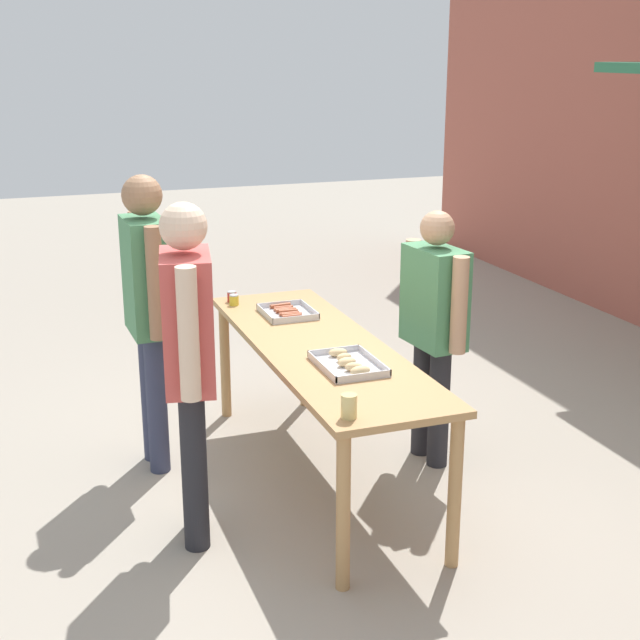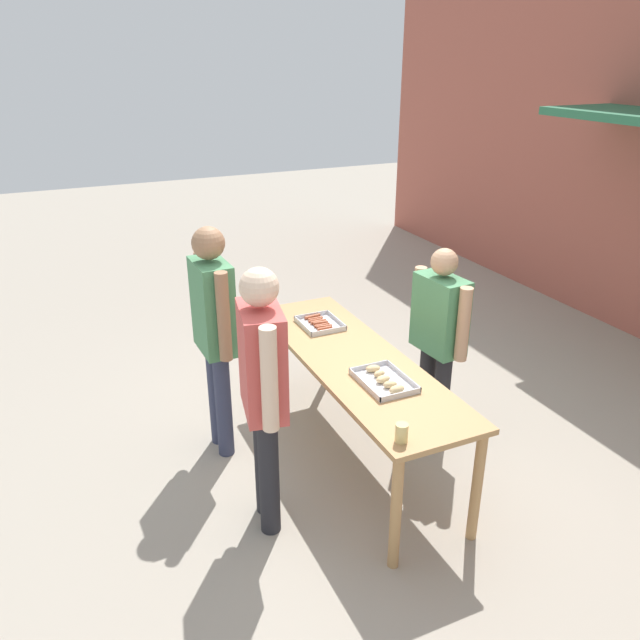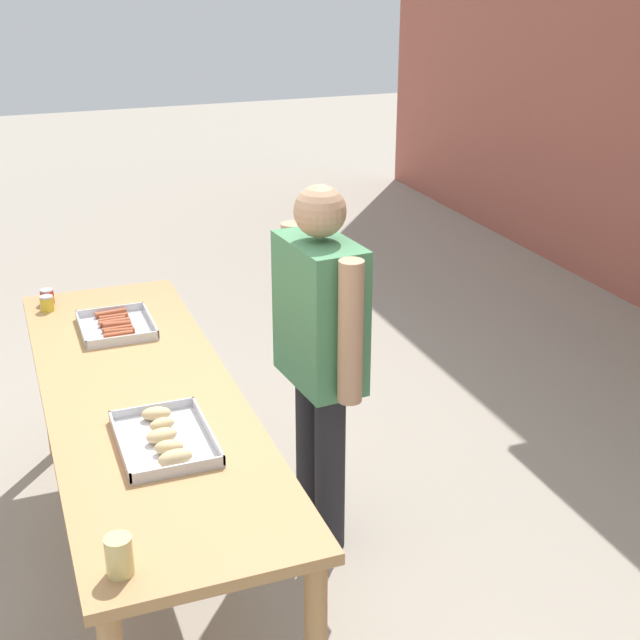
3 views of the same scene
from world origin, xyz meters
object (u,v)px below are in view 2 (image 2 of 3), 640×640
Objects in this scene: condiment_jar_mustard at (272,308)px; condiment_jar_ketchup at (275,312)px; food_tray_sausages at (320,324)px; beer_cup at (402,433)px; person_server_behind_table at (439,329)px; person_customer_holding_hotdog at (214,323)px; food_tray_buns at (385,381)px; person_customer_with_cup at (263,380)px.

condiment_jar_mustard is 1.00× the size of condiment_jar_ketchup.
beer_cup is at bearing -8.42° from food_tray_sausages.
condiment_jar_mustard is 0.09m from condiment_jar_ketchup.
person_server_behind_table is at bearing 137.48° from beer_cup.
person_customer_holding_hotdog reaches higher than condiment_jar_ketchup.
person_customer_holding_hotdog is (-0.97, -0.92, 0.22)m from food_tray_buns.
condiment_jar_ketchup is at bearing -139.03° from person_server_behind_table.
beer_cup is at bearing -47.68° from person_server_behind_table.
beer_cup is at bearing 0.44° from condiment_jar_ketchup.
food_tray_buns is 1.45m from condiment_jar_ketchup.
person_customer_with_cup reaches higher than condiment_jar_mustard.
food_tray_buns is at bearing 0.04° from food_tray_sausages.
food_tray_sausages is 3.19× the size of beer_cup.
person_customer_with_cup is at bearing -39.19° from food_tray_sausages.
food_tray_sausages is 0.83× the size of food_tray_buns.
condiment_jar_mustard is 1.47m from person_server_behind_table.
condiment_jar_mustard is 0.04× the size of person_customer_with_cup.
food_tray_sausages is at bearing 31.02° from condiment_jar_mustard.
person_customer_with_cup is (0.44, -1.62, 0.14)m from person_server_behind_table.
person_customer_with_cup is at bearing -23.09° from condiment_jar_ketchup.
condiment_jar_mustard reaches higher than food_tray_buns.
beer_cup is (1.72, -0.26, 0.04)m from food_tray_sausages.
person_customer_holding_hotdog reaches higher than food_tray_sausages.
person_server_behind_table is (1.07, 1.01, 0.05)m from condiment_jar_mustard.
person_server_behind_table is at bearing 43.34° from condiment_jar_mustard.
person_customer_holding_hotdog is at bearing -54.73° from condiment_jar_ketchup.
person_server_behind_table is at bearing 46.12° from condiment_jar_ketchup.
beer_cup reaches higher than food_tray_buns.
beer_cup is 0.06× the size of person_customer_with_cup.
person_server_behind_table reaches higher than condiment_jar_mustard.
person_customer_holding_hotdog reaches higher than beer_cup.
food_tray_buns is 3.86× the size of beer_cup.
person_server_behind_table is (0.63, 0.75, 0.07)m from food_tray_sausages.
food_tray_sausages is at bearing -179.96° from food_tray_buns.
beer_cup is at bearing -21.74° from food_tray_buns.
beer_cup is 1.75m from person_customer_holding_hotdog.
condiment_jar_ketchup is 0.05× the size of person_server_behind_table.
condiment_jar_ketchup is at bearing -141.88° from food_tray_sausages.
condiment_jar_ketchup reaches higher than food_tray_sausages.
food_tray_buns is 6.13× the size of condiment_jar_mustard.
beer_cup is at bearing 0.18° from condiment_jar_mustard.
person_customer_with_cup is (1.07, -0.88, 0.21)m from food_tray_sausages.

